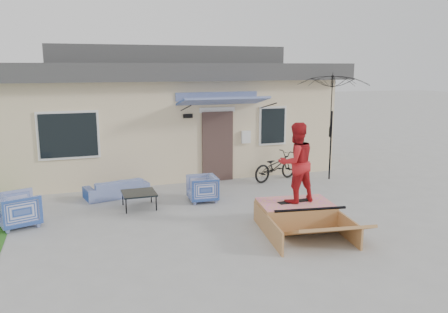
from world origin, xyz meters
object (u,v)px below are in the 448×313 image
object	(u,v)px
bicycle	(276,163)
armchair_right	(202,187)
armchair_left	(19,208)
skate_ramp	(295,214)
patio_umbrella	(332,123)
skater	(296,161)
coffee_table	(139,200)
skateboard	(295,201)
loveseat	(117,185)

from	to	relation	value
bicycle	armchair_right	bearing A→B (deg)	97.42
armchair_left	bicycle	xyz separation A→B (m)	(6.96, 1.83, 0.12)
skate_ramp	armchair_right	bearing A→B (deg)	128.91
armchair_left	patio_umbrella	bearing A→B (deg)	-98.87
skater	skate_ramp	bearing A→B (deg)	75.83
coffee_table	skater	distance (m)	4.00
patio_umbrella	skate_ramp	size ratio (longest dim) A/B	1.11
coffee_table	skateboard	size ratio (longest dim) A/B	1.02
armchair_left	skate_ramp	size ratio (longest dim) A/B	0.40
loveseat	skateboard	distance (m)	4.89
armchair_right	bicycle	distance (m)	3.02
loveseat	skater	distance (m)	5.01
patio_umbrella	skate_ramp	distance (m)	4.67
armchair_left	bicycle	world-z (taller)	bicycle
skateboard	skater	size ratio (longest dim) A/B	0.45
skater	armchair_right	bearing A→B (deg)	-64.58
armchair_right	loveseat	bearing A→B (deg)	-115.20
bicycle	patio_umbrella	size ratio (longest dim) A/B	0.73
armchair_right	skater	bearing A→B (deg)	34.33
patio_umbrella	skateboard	world-z (taller)	patio_umbrella
armchair_left	armchair_right	bearing A→B (deg)	-101.78
skater	bicycle	bearing A→B (deg)	-115.09
skate_ramp	coffee_table	bearing A→B (deg)	150.64
skater	skateboard	bearing A→B (deg)	180.00
skater	armchair_left	bearing A→B (deg)	-23.91
skateboard	coffee_table	bearing A→B (deg)	139.28
armchair_left	skate_ramp	xyz separation A→B (m)	(5.68, -1.89, -0.15)
loveseat	armchair_right	size ratio (longest dim) A/B	2.25
coffee_table	loveseat	bearing A→B (deg)	110.50
bicycle	skate_ramp	world-z (taller)	bicycle
armchair_left	bicycle	bearing A→B (deg)	-93.61
skate_ramp	skateboard	xyz separation A→B (m)	(0.01, 0.05, 0.28)
skate_ramp	patio_umbrella	bearing A→B (deg)	56.96
armchair_right	patio_umbrella	xyz separation A→B (m)	(4.33, 0.94, 1.38)
coffee_table	bicycle	world-z (taller)	bicycle
loveseat	armchair_right	distance (m)	2.33
coffee_table	armchair_right	bearing A→B (deg)	1.62
patio_umbrella	coffee_table	bearing A→B (deg)	-170.57
loveseat	armchair_left	distance (m)	2.73
coffee_table	patio_umbrella	bearing A→B (deg)	9.43
skater	loveseat	bearing A→B (deg)	-50.59
armchair_left	skate_ramp	bearing A→B (deg)	-126.77
armchair_right	bicycle	xyz separation A→B (m)	(2.70, 1.34, 0.17)
armchair_left	skateboard	bearing A→B (deg)	-126.28
loveseat	armchair_left	xyz separation A→B (m)	(-2.21, -1.59, 0.09)
patio_umbrella	bicycle	bearing A→B (deg)	166.39
bicycle	skateboard	size ratio (longest dim) A/B	2.14
coffee_table	armchair_left	bearing A→B (deg)	-170.46
armchair_right	coffee_table	size ratio (longest dim) A/B	0.92
skate_ramp	skateboard	size ratio (longest dim) A/B	2.65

